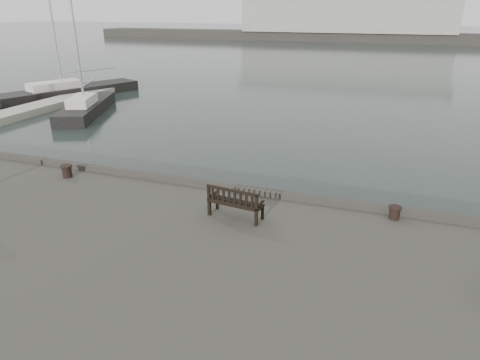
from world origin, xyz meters
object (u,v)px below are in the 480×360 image
object	(u,v)px
bench	(235,208)
bollard_right	(394,213)
yacht_b	(70,94)
yacht_c	(87,110)
bollard_left	(67,171)

from	to	relation	value
bench	bollard_right	world-z (taller)	bench
bollard_right	yacht_b	size ratio (longest dim) A/B	0.02
yacht_c	bollard_left	bearing A→B (deg)	-75.89
bollard_left	yacht_b	xyz separation A→B (m)	(-15.56, 18.37, -1.52)
yacht_b	bench	bearing A→B (deg)	-17.55
yacht_b	yacht_c	bearing A→B (deg)	-17.34
bench	yacht_b	bearing A→B (deg)	145.47
yacht_b	yacht_c	xyz separation A→B (m)	(5.46, -4.74, -0.00)
bollard_left	bollard_right	world-z (taller)	bollard_left
bench	bollard_left	size ratio (longest dim) A/B	3.80
yacht_b	yacht_c	distance (m)	7.23
bollard_left	yacht_c	distance (m)	17.04
bollard_right	yacht_c	distance (m)	24.62
bollard_left	yacht_c	size ratio (longest dim) A/B	0.04
bollard_left	yacht_c	xyz separation A→B (m)	(-10.10, 13.63, -1.52)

